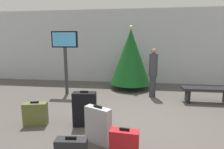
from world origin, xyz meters
TOP-DOWN VIEW (x-y plane):
  - ground_plane at (0.00, 0.00)m, footprint 16.00×16.00m
  - back_wall at (0.00, 4.28)m, footprint 16.00×0.20m
  - holiday_tree at (-0.19, 3.04)m, footprint 1.60×1.60m
  - flight_info_kiosk at (-2.47, 1.99)m, footprint 0.93×0.12m
  - waiting_bench at (2.25, 1.60)m, footprint 1.54×0.44m
  - traveller_0 at (0.61, 2.01)m, footprint 0.31×0.31m
  - suitcase_0 at (-1.10, -0.41)m, footprint 0.54×0.30m
  - suitcase_1 at (-0.14, -1.55)m, footprint 0.47×0.23m
  - suitcase_2 at (-0.66, -1.08)m, footprint 0.54×0.37m
  - suitcase_4 at (-2.23, -0.53)m, footprint 0.55×0.31m

SIDE VIEW (x-z plane):
  - ground_plane at x=0.00m, z-range 0.00..0.00m
  - suitcase_4 at x=-2.23m, z-range -0.02..0.54m
  - suitcase_1 at x=-0.14m, z-range -0.02..0.55m
  - suitcase_2 at x=-0.66m, z-range -0.02..0.72m
  - waiting_bench at x=2.25m, z-range 0.12..0.60m
  - suitcase_0 at x=-1.10m, z-range -0.02..0.80m
  - traveller_0 at x=0.61m, z-range 0.06..1.72m
  - holiday_tree at x=-0.19m, z-range 0.05..2.56m
  - flight_info_kiosk at x=-2.47m, z-range 0.46..2.71m
  - back_wall at x=0.00m, z-range 0.00..3.33m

